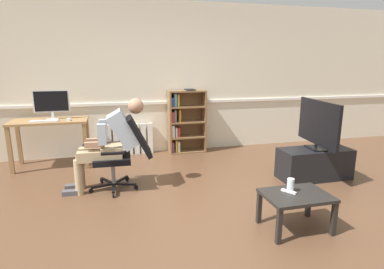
% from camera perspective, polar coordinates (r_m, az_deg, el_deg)
% --- Properties ---
extents(ground_plane, '(18.00, 18.00, 0.00)m').
position_cam_1_polar(ground_plane, '(3.52, 1.08, -14.40)').
color(ground_plane, brown).
extents(back_wall, '(12.00, 0.13, 2.70)m').
position_cam_1_polar(back_wall, '(5.73, -6.00, 10.18)').
color(back_wall, beige).
rests_on(back_wall, ground_plane).
extents(computer_desk, '(1.14, 0.57, 0.76)m').
position_cam_1_polar(computer_desk, '(5.35, -24.76, 1.14)').
color(computer_desk, '#9E7547').
rests_on(computer_desk, ground_plane).
extents(imac_monitor, '(0.54, 0.14, 0.46)m').
position_cam_1_polar(imac_monitor, '(5.36, -24.53, 5.42)').
color(imac_monitor, silver).
rests_on(imac_monitor, computer_desk).
extents(keyboard, '(0.41, 0.12, 0.02)m').
position_cam_1_polar(keyboard, '(5.20, -25.64, 2.25)').
color(keyboard, silver).
rests_on(keyboard, computer_desk).
extents(computer_mouse, '(0.06, 0.10, 0.03)m').
position_cam_1_polar(computer_mouse, '(5.16, -21.83, 2.59)').
color(computer_mouse, white).
rests_on(computer_mouse, computer_desk).
extents(bookshelf, '(0.68, 0.29, 1.17)m').
position_cam_1_polar(bookshelf, '(5.69, -1.49, 2.43)').
color(bookshelf, brown).
rests_on(bookshelf, ground_plane).
extents(radiator, '(0.95, 0.08, 0.56)m').
position_cam_1_polar(radiator, '(5.71, -12.02, -0.87)').
color(radiator, white).
rests_on(radiator, ground_plane).
extents(office_chair, '(0.83, 0.61, 0.96)m').
position_cam_1_polar(office_chair, '(4.12, -12.33, -2.79)').
color(office_chair, black).
rests_on(office_chair, ground_plane).
extents(person_seated, '(1.06, 0.40, 1.19)m').
position_cam_1_polar(person_seated, '(4.09, -14.85, -1.25)').
color(person_seated, tan).
rests_on(person_seated, ground_plane).
extents(tv_stand, '(1.02, 0.43, 0.44)m').
position_cam_1_polar(tv_stand, '(4.78, 21.65, -5.01)').
color(tv_stand, black).
rests_on(tv_stand, ground_plane).
extents(tv_screen, '(0.24, 1.03, 0.68)m').
position_cam_1_polar(tv_screen, '(4.64, 22.26, 1.82)').
color(tv_screen, black).
rests_on(tv_screen, tv_stand).
extents(coffee_table, '(0.64, 0.46, 0.37)m').
position_cam_1_polar(coffee_table, '(3.26, 18.67, -11.27)').
color(coffee_table, black).
rests_on(coffee_table, ground_plane).
extents(drinking_glass, '(0.07, 0.07, 0.14)m').
position_cam_1_polar(drinking_glass, '(3.24, 17.73, -8.91)').
color(drinking_glass, silver).
rests_on(drinking_glass, coffee_table).
extents(spare_remote, '(0.11, 0.14, 0.02)m').
position_cam_1_polar(spare_remote, '(3.25, 17.42, -10.00)').
color(spare_remote, white).
rests_on(spare_remote, coffee_table).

